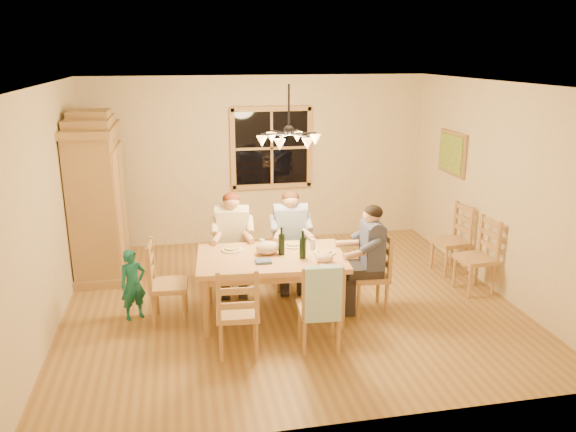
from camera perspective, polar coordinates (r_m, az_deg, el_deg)
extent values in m
plane|color=olive|center=(7.24, 0.08, -8.58)|extent=(5.50, 5.50, 0.00)
cube|color=white|center=(6.57, 0.09, 13.29)|extent=(5.50, 5.00, 0.02)
cube|color=beige|center=(9.19, -2.95, 5.67)|extent=(5.50, 0.02, 2.70)
cube|color=beige|center=(6.82, -23.22, 0.55)|extent=(0.02, 5.00, 2.70)
cube|color=beige|center=(7.78, 20.41, 2.68)|extent=(0.02, 5.00, 2.70)
cube|color=black|center=(9.16, -1.70, 6.93)|extent=(1.20, 0.03, 1.20)
cube|color=tan|center=(9.14, -1.68, 6.91)|extent=(1.30, 0.06, 1.30)
cube|color=olive|center=(8.74, 16.38, 6.14)|extent=(0.04, 0.78, 0.64)
cube|color=#1E6B2D|center=(8.72, 16.20, 6.14)|extent=(0.02, 0.68, 0.54)
cylinder|color=black|center=(6.59, 0.09, 10.98)|extent=(0.02, 0.02, 0.53)
sphere|color=black|center=(6.62, 0.09, 8.70)|extent=(0.12, 0.12, 0.12)
cylinder|color=black|center=(6.66, 1.45, 8.39)|extent=(0.34, 0.02, 0.02)
cone|color=#FFB259|center=(6.71, 2.80, 7.74)|extent=(0.13, 0.13, 0.12)
cylinder|color=black|center=(6.77, 0.53, 8.54)|extent=(0.19, 0.31, 0.02)
cone|color=#FFB259|center=(6.94, 0.95, 8.05)|extent=(0.13, 0.13, 0.12)
cylinder|color=black|center=(6.74, -0.82, 8.50)|extent=(0.19, 0.31, 0.02)
cone|color=#FFB259|center=(6.88, -1.68, 7.98)|extent=(0.13, 0.13, 0.12)
cylinder|color=black|center=(6.60, -1.29, 8.32)|extent=(0.34, 0.02, 0.02)
cone|color=#FFB259|center=(6.58, -2.67, 7.58)|extent=(0.13, 0.13, 0.12)
cylinder|color=black|center=(6.48, -0.37, 8.17)|extent=(0.19, 0.31, 0.02)
cone|color=#FFB259|center=(6.34, -0.85, 7.26)|extent=(0.13, 0.13, 0.12)
cylinder|color=black|center=(6.51, 1.03, 8.21)|extent=(0.19, 0.31, 0.02)
cone|color=#FFB259|center=(6.40, 1.99, 7.34)|extent=(0.13, 0.13, 0.12)
cube|color=olive|center=(8.28, -18.76, 1.13)|extent=(0.60, 1.30, 2.00)
cube|color=olive|center=(8.08, -19.45, 8.32)|extent=(0.66, 1.40, 0.10)
cube|color=olive|center=(8.07, -19.51, 9.03)|extent=(0.58, 1.00, 0.12)
cube|color=olive|center=(8.06, -19.58, 9.73)|extent=(0.52, 0.55, 0.10)
cube|color=tan|center=(7.93, -16.83, 0.64)|extent=(0.03, 0.55, 1.60)
cube|color=tan|center=(8.56, -16.44, 1.82)|extent=(0.03, 0.55, 1.60)
cube|color=olive|center=(8.56, -18.19, -4.95)|extent=(0.66, 1.40, 0.12)
cube|color=tan|center=(6.58, -1.73, -4.32)|extent=(1.78, 1.16, 0.06)
cube|color=tan|center=(6.61, -1.72, -4.97)|extent=(1.62, 1.00, 0.10)
cylinder|color=tan|center=(6.32, -8.27, -9.16)|extent=(0.09, 0.09, 0.70)
cylinder|color=tan|center=(6.45, 5.45, -8.49)|extent=(0.09, 0.09, 0.70)
cylinder|color=tan|center=(7.09, -8.17, -6.22)|extent=(0.09, 0.09, 0.70)
cylinder|color=tan|center=(7.21, 4.01, -5.69)|extent=(0.09, 0.09, 0.70)
cube|color=tan|center=(7.41, -5.61, -4.27)|extent=(0.47, 0.45, 0.06)
cube|color=tan|center=(7.32, -5.67, -2.30)|extent=(0.38, 0.08, 0.54)
cube|color=tan|center=(7.47, 0.26, -4.04)|extent=(0.47, 0.45, 0.06)
cube|color=tan|center=(7.38, 0.26, -2.07)|extent=(0.38, 0.08, 0.54)
cube|color=tan|center=(5.92, -5.14, -9.78)|extent=(0.47, 0.45, 0.06)
cube|color=tan|center=(5.81, -5.21, -7.39)|extent=(0.38, 0.08, 0.54)
cube|color=tan|center=(6.01, 3.17, -9.36)|extent=(0.47, 0.45, 0.06)
cube|color=tan|center=(5.89, 3.21, -6.99)|extent=(0.38, 0.08, 0.54)
cube|color=tan|center=(6.69, -11.99, -6.92)|extent=(0.45, 0.47, 0.06)
cube|color=tan|center=(6.59, -12.13, -4.76)|extent=(0.08, 0.38, 0.54)
cube|color=tan|center=(6.89, 8.26, -6.02)|extent=(0.45, 0.47, 0.06)
cube|color=tan|center=(6.79, 8.35, -3.92)|extent=(0.08, 0.38, 0.54)
cube|color=beige|center=(7.28, -5.70, -1.40)|extent=(0.41, 0.25, 0.52)
cube|color=#262328|center=(7.38, -5.63, -3.69)|extent=(0.41, 0.45, 0.14)
sphere|color=tan|center=(7.18, -5.78, 1.49)|extent=(0.21, 0.21, 0.21)
ellipsoid|color=#592614|center=(7.17, -5.79, 1.72)|extent=(0.22, 0.22, 0.17)
cube|color=#345390|center=(7.34, 0.26, -1.18)|extent=(0.41, 0.25, 0.52)
cube|color=#262328|center=(7.44, 0.26, -3.46)|extent=(0.41, 0.45, 0.14)
sphere|color=tan|center=(7.23, 0.26, 1.69)|extent=(0.21, 0.21, 0.21)
ellipsoid|color=#381E11|center=(7.22, 0.26, 1.92)|extent=(0.22, 0.22, 0.17)
cube|color=#414668|center=(6.75, 8.40, -2.96)|extent=(0.25, 0.41, 0.52)
cube|color=#262328|center=(6.86, 8.29, -5.41)|extent=(0.45, 0.41, 0.14)
sphere|color=tan|center=(6.63, 8.53, 0.14)|extent=(0.21, 0.21, 0.21)
ellipsoid|color=black|center=(6.63, 8.54, 0.39)|extent=(0.22, 0.22, 0.17)
cube|color=#9FC9D7|center=(5.73, 3.55, -7.92)|extent=(0.39, 0.13, 0.58)
cylinder|color=black|center=(6.57, -0.67, -2.55)|extent=(0.08, 0.08, 0.33)
cylinder|color=black|center=(6.45, 1.51, -2.92)|extent=(0.08, 0.08, 0.33)
cylinder|color=white|center=(6.78, -5.71, -3.42)|extent=(0.26, 0.26, 0.02)
cylinder|color=white|center=(6.89, 0.49, -2.99)|extent=(0.26, 0.26, 0.02)
cylinder|color=white|center=(6.67, 3.72, -3.71)|extent=(0.26, 0.26, 0.02)
cylinder|color=silver|center=(6.72, -2.64, -2.97)|extent=(0.06, 0.06, 0.14)
cylinder|color=silver|center=(6.75, 2.54, -2.89)|extent=(0.06, 0.06, 0.14)
ellipsoid|color=#D1AB8B|center=(6.37, 3.73, -4.25)|extent=(0.20, 0.20, 0.11)
cube|color=#4B5C89|center=(6.37, -2.52, -4.62)|extent=(0.19, 0.15, 0.03)
ellipsoid|color=beige|center=(6.61, -2.08, -3.23)|extent=(0.28, 0.22, 0.15)
imported|color=#176B6A|center=(6.88, -15.47, -6.72)|extent=(0.37, 0.32, 0.85)
cube|color=tan|center=(7.74, 18.47, -4.16)|extent=(0.46, 0.47, 0.06)
cube|color=tan|center=(7.66, 18.65, -2.26)|extent=(0.08, 0.38, 0.54)
cube|color=tan|center=(8.32, 16.17, -2.54)|extent=(0.47, 0.49, 0.06)
cube|color=tan|center=(8.23, 16.31, -0.76)|extent=(0.09, 0.38, 0.54)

